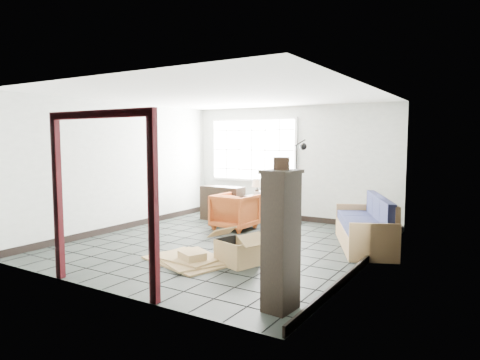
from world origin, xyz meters
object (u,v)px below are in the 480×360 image
Objects in this scene: tall_shelf at (281,240)px; side_table at (259,200)px; futon_sofa at (368,229)px; armchair at (235,210)px.

side_table is at bearing 126.60° from tall_shelf.
futon_sofa is 1.39× the size of tall_shelf.
futon_sofa reaches higher than side_table.
armchair is (-2.74, 0.05, 0.09)m from futon_sofa.
futon_sofa is at bearing -19.60° from side_table.
futon_sofa reaches higher than armchair.
armchair is at bearing 154.14° from futon_sofa.
futon_sofa is at bearing 93.77° from tall_shelf.
armchair is 1.34× the size of side_table.
armchair is 4.28m from tall_shelf.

